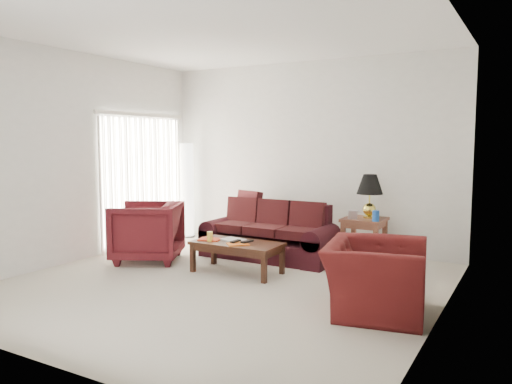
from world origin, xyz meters
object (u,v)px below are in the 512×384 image
Objects in this scene: sofa at (268,231)px; armchair_left at (147,232)px; end_table at (364,240)px; floor_lamp at (187,190)px; coffee_table at (237,257)px; armchair_right at (375,277)px.

sofa is 2.10× the size of armchair_left.
end_table is 3.39m from floor_lamp.
floor_lamp reaches higher than coffee_table.
armchair_left is 3.53m from armchair_right.
floor_lamp is at bearing 176.59° from end_table.
sofa is 1.15× the size of floor_lamp.
armchair_right reaches higher than coffee_table.
sofa is 2.54m from armchair_right.
end_table reaches higher than coffee_table.
sofa is 3.14× the size of end_table.
armchair_right is at bearing -28.76° from floor_lamp.
armchair_left is 0.80× the size of coffee_table.
sofa is at bearing 82.45° from coffee_table.
coffee_table is (-1.25, -1.47, -0.11)m from end_table.
armchair_right is at bearing -33.70° from sofa.
end_table is 3.14m from armchair_left.
sofa is 1.39m from end_table.
sofa is at bearing 97.46° from armchair_left.
sofa is at bearing -157.33° from end_table.
coffee_table is (-2.01, 0.59, -0.15)m from armchair_right.
sofa is at bearing -19.65° from floor_lamp.
coffee_table is (0.03, -0.93, -0.20)m from sofa.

